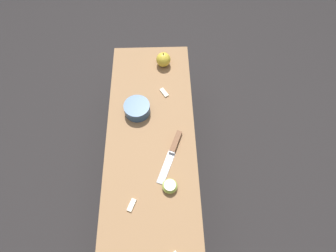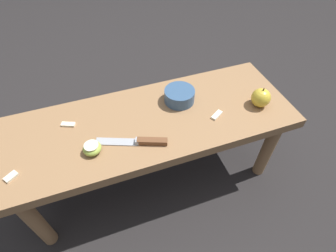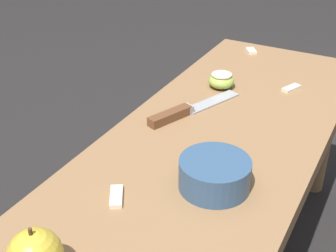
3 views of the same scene
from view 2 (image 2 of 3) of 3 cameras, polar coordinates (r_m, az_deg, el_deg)
ground_plane at (r=1.33m, az=-2.90°, el=-10.80°), size 8.00×8.00×0.00m
wooden_bench at (r=1.05m, az=-3.61°, el=-0.75°), size 1.12×0.41×0.41m
knife at (r=0.93m, az=-5.65°, el=-3.37°), size 0.25×0.12×0.02m
apple_whole at (r=1.10m, az=19.56°, el=5.83°), size 0.08×0.08×0.08m
apple_cut at (r=0.93m, az=-16.21°, el=-4.66°), size 0.06×0.06×0.04m
apple_slice_near_knife at (r=0.98m, az=-31.01°, el=-9.41°), size 0.05×0.04×0.01m
apple_slice_center at (r=1.05m, az=-20.90°, el=0.34°), size 0.05×0.04×0.01m
apple_slice_near_bowl at (r=1.03m, az=10.58°, el=2.37°), size 0.06×0.05×0.01m
bowl at (r=1.06m, az=2.51°, el=6.61°), size 0.12×0.12×0.05m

